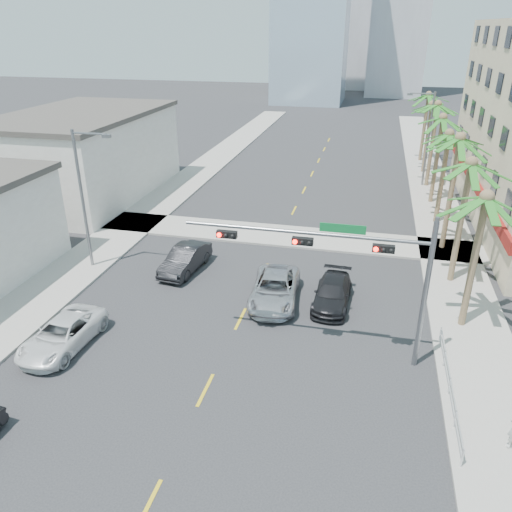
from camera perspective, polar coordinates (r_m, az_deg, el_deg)
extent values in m
plane|color=#262628|center=(20.08, -9.72, -22.01)|extent=(260.00, 260.00, 0.00)
cube|color=gray|center=(35.96, 21.42, -0.68)|extent=(4.00, 120.00, 0.15)
cube|color=gray|center=(39.85, -14.89, 2.73)|extent=(4.00, 120.00, 0.15)
cube|color=gray|center=(37.82, 2.90, 2.36)|extent=(80.00, 4.00, 0.15)
cube|color=maroon|center=(44.71, 23.64, 7.83)|extent=(0.30, 28.00, 0.80)
cube|color=beige|center=(49.09, -18.98, 10.68)|extent=(11.00, 18.00, 7.20)
cylinder|color=slate|center=(23.32, 18.70, -4.56)|extent=(0.24, 0.24, 7.20)
cylinder|color=slate|center=(22.20, 5.44, 2.68)|extent=(11.00, 0.16, 0.16)
cube|color=#0C662D|center=(21.93, 9.88, 3.11)|extent=(2.00, 0.05, 0.40)
cube|color=black|center=(22.05, 14.37, 0.83)|extent=(0.95, 0.28, 0.32)
sphere|color=#FF0C05|center=(21.89, 13.54, 0.75)|extent=(0.22, 0.22, 0.22)
cube|color=black|center=(22.19, 5.35, 1.70)|extent=(0.95, 0.28, 0.32)
sphere|color=#FF0C05|center=(22.09, 4.46, 1.62)|extent=(0.22, 0.22, 0.22)
cube|color=black|center=(22.88, -3.36, 2.50)|extent=(0.95, 0.28, 0.32)
sphere|color=#FF0C05|center=(22.82, -4.24, 2.41)|extent=(0.22, 0.22, 0.22)
cylinder|color=brown|center=(27.29, 23.56, -0.98)|extent=(0.36, 0.36, 7.20)
cylinder|color=brown|center=(31.96, 22.28, 3.28)|extent=(0.36, 0.36, 7.56)
cylinder|color=brown|center=(36.77, 21.33, 6.43)|extent=(0.36, 0.36, 7.92)
cylinder|color=brown|center=(41.82, 20.48, 8.14)|extent=(0.36, 0.36, 7.20)
cylinder|color=brown|center=(46.78, 19.91, 10.12)|extent=(0.36, 0.36, 7.56)
cylinder|color=brown|center=(51.78, 19.44, 11.71)|extent=(0.36, 0.36, 7.92)
cylinder|color=brown|center=(56.92, 18.97, 12.49)|extent=(0.36, 0.36, 7.20)
cylinder|color=brown|center=(61.98, 18.65, 13.63)|extent=(0.36, 0.36, 7.56)
cylinder|color=slate|center=(33.15, -19.17, 5.84)|extent=(0.20, 0.20, 9.00)
cylinder|color=slate|center=(31.53, -18.53, 13.14)|extent=(2.20, 0.12, 0.12)
cube|color=slate|center=(30.99, -16.72, 13.00)|extent=(0.50, 0.25, 0.18)
cylinder|color=slate|center=(51.63, 19.08, 12.35)|extent=(0.20, 0.20, 9.00)
cylinder|color=slate|center=(50.87, 18.49, 17.20)|extent=(2.20, 0.12, 0.12)
cube|color=slate|center=(50.81, 17.19, 17.24)|extent=(0.50, 0.25, 0.18)
cylinder|color=silver|center=(23.48, 21.23, -13.71)|extent=(0.08, 8.00, 0.08)
cylinder|color=silver|center=(23.28, 21.36, -13.03)|extent=(0.08, 8.00, 0.08)
cylinder|color=silver|center=(20.54, 22.46, -20.67)|extent=(0.08, 0.08, 1.00)
cylinder|color=silver|center=(21.98, 21.78, -17.01)|extent=(0.08, 0.08, 1.00)
cylinder|color=silver|center=(23.51, 21.21, -13.80)|extent=(0.08, 0.08, 1.00)
cylinder|color=silver|center=(25.11, 20.72, -11.00)|extent=(0.08, 0.08, 1.00)
cylinder|color=silver|center=(26.76, 20.30, -8.54)|extent=(0.08, 0.08, 1.00)
imported|color=white|center=(26.61, -21.26, -8.36)|extent=(2.64, 5.26, 1.43)
imported|color=black|center=(32.56, -8.09, -0.37)|extent=(2.22, 4.98, 1.59)
imported|color=#BCBCC1|center=(28.69, 2.14, -3.81)|extent=(3.03, 5.80, 1.56)
imported|color=black|center=(28.75, 8.72, -4.23)|extent=(2.12, 4.87, 1.39)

